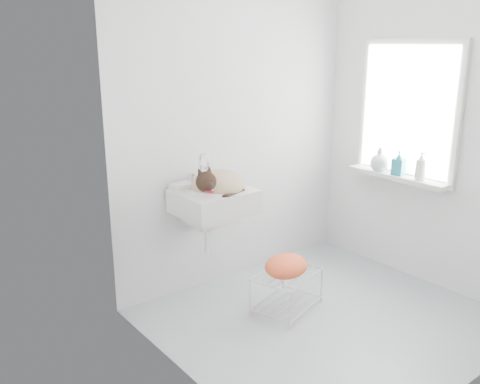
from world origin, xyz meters
TOP-DOWN VIEW (x-y plane):
  - floor at (0.00, 0.00)m, footprint 2.20×2.00m
  - back_wall at (0.00, 1.00)m, footprint 2.20×0.02m
  - right_wall at (1.10, 0.00)m, footprint 0.02×2.00m
  - left_wall at (-1.10, 0.00)m, footprint 0.02×2.00m
  - window_glass at (1.09, 0.20)m, footprint 0.01×0.80m
  - window_frame at (1.07, 0.20)m, footprint 0.04×0.90m
  - windowsill at (1.01, 0.20)m, footprint 0.16×0.88m
  - sink at (-0.41, 0.74)m, footprint 0.53×0.46m
  - faucet at (-0.41, 0.92)m, footprint 0.19×0.13m
  - cat at (-0.40, 0.72)m, footprint 0.44×0.36m
  - wire_rack at (-0.11, 0.28)m, footprint 0.54×0.45m
  - towel at (-0.14, 0.26)m, footprint 0.38×0.30m
  - bottle_a at (1.00, -0.01)m, footprint 0.10×0.10m
  - bottle_b at (1.00, 0.19)m, footprint 0.11×0.10m
  - bottle_c at (1.00, 0.38)m, footprint 0.19×0.19m

SIDE VIEW (x-z plane):
  - floor at x=0.00m, z-range -0.01..0.01m
  - wire_rack at x=-0.11m, z-range 0.01..0.29m
  - towel at x=-0.14m, z-range 0.24..0.38m
  - windowsill at x=1.01m, z-range 0.81..0.85m
  - sink at x=-0.41m, z-range 0.74..0.96m
  - bottle_a at x=1.00m, z-range 0.76..0.94m
  - bottle_b at x=1.00m, z-range 0.75..0.95m
  - bottle_c at x=1.00m, z-range 0.75..0.95m
  - cat at x=-0.40m, z-range 0.76..1.02m
  - faucet at x=-0.41m, z-range 0.89..1.09m
  - back_wall at x=0.00m, z-range 0.00..2.50m
  - right_wall at x=1.10m, z-range 0.00..2.50m
  - left_wall at x=-1.10m, z-range 0.00..2.50m
  - window_glass at x=1.09m, z-range 0.85..1.85m
  - window_frame at x=1.07m, z-range 0.80..1.90m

